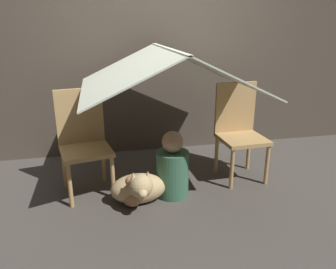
% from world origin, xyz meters
% --- Properties ---
extents(ground_plane, '(8.80, 8.80, 0.00)m').
position_xyz_m(ground_plane, '(0.00, 0.00, 0.00)').
color(ground_plane, '#47423D').
extents(wall_back, '(7.00, 0.05, 2.50)m').
position_xyz_m(wall_back, '(0.00, 1.11, 1.25)').
color(wall_back, '#4C4238').
rests_on(wall_back, ground_plane).
extents(chair_left, '(0.48, 0.48, 0.91)m').
position_xyz_m(chair_left, '(-0.73, 0.23, 0.49)').
color(chair_left, tan).
rests_on(chair_left, ground_plane).
extents(chair_right, '(0.43, 0.43, 0.91)m').
position_xyz_m(chair_right, '(0.71, 0.23, 0.49)').
color(chair_right, tan).
rests_on(chair_right, ground_plane).
extents(sheet_canopy, '(1.44, 1.34, 0.35)m').
position_xyz_m(sheet_canopy, '(0.00, 0.15, 1.08)').
color(sheet_canopy, silver).
extents(person_front, '(0.28, 0.28, 0.59)m').
position_xyz_m(person_front, '(-0.00, -0.04, 0.25)').
color(person_front, '#38664C').
rests_on(person_front, ground_plane).
extents(dog, '(0.46, 0.43, 0.36)m').
position_xyz_m(dog, '(-0.31, -0.14, 0.15)').
color(dog, tan).
rests_on(dog, ground_plane).
extents(plush_toy, '(0.17, 0.17, 0.27)m').
position_xyz_m(plush_toy, '(-0.37, -0.15, 0.11)').
color(plush_toy, tan).
rests_on(plush_toy, ground_plane).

